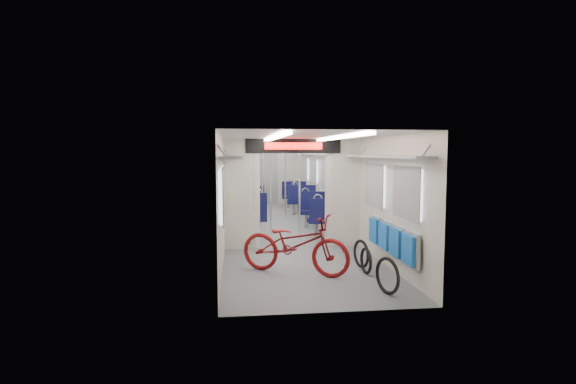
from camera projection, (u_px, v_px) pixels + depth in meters
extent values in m
plane|color=#515456|center=(283.00, 231.00, 11.62)|extent=(12.00, 12.00, 0.00)
cube|color=beige|center=(226.00, 187.00, 11.34)|extent=(0.02, 12.00, 2.30)
cube|color=beige|center=(338.00, 186.00, 11.69)|extent=(0.02, 12.00, 2.30)
cube|color=beige|center=(266.00, 175.00, 17.45)|extent=(2.90, 0.02, 2.30)
cube|color=beige|center=(335.00, 222.00, 5.58)|extent=(2.90, 0.02, 2.30)
cube|color=silver|center=(283.00, 141.00, 11.41)|extent=(2.90, 12.00, 0.02)
cube|color=white|center=(261.00, 142.00, 11.35)|extent=(0.12, 11.40, 0.04)
cube|color=white|center=(304.00, 142.00, 11.48)|extent=(0.12, 11.40, 0.04)
cube|color=beige|center=(240.00, 201.00, 9.42)|extent=(0.65, 0.18, 2.00)
cube|color=beige|center=(344.00, 200.00, 9.68)|extent=(0.65, 0.18, 2.00)
cube|color=beige|center=(293.00, 146.00, 9.45)|extent=(2.90, 0.18, 0.30)
cylinder|color=beige|center=(255.00, 201.00, 9.45)|extent=(0.20, 0.20, 2.00)
cylinder|color=beige|center=(330.00, 200.00, 9.65)|extent=(0.20, 0.20, 2.00)
cube|color=black|center=(293.00, 146.00, 9.34)|extent=(2.00, 0.03, 0.30)
cube|color=#FF0C07|center=(294.00, 146.00, 9.31)|extent=(1.20, 0.02, 0.14)
cube|color=silver|center=(222.00, 195.00, 6.58)|extent=(0.04, 1.00, 0.75)
cube|color=silver|center=(408.00, 193.00, 6.91)|extent=(0.04, 1.00, 0.75)
cube|color=silver|center=(224.00, 186.00, 8.16)|extent=(0.04, 1.00, 0.75)
cube|color=silver|center=(375.00, 185.00, 8.50)|extent=(0.04, 1.00, 0.75)
cube|color=silver|center=(226.00, 178.00, 10.83)|extent=(0.04, 1.00, 0.75)
cube|color=silver|center=(341.00, 177.00, 11.17)|extent=(0.04, 1.00, 0.75)
cube|color=silver|center=(227.00, 174.00, 12.71)|extent=(0.04, 1.00, 0.75)
cube|color=silver|center=(326.00, 174.00, 13.05)|extent=(0.04, 1.00, 0.75)
cube|color=silver|center=(228.00, 171.00, 14.59)|extent=(0.04, 1.00, 0.75)
cube|color=silver|center=(314.00, 171.00, 14.93)|extent=(0.04, 1.00, 0.75)
cube|color=silver|center=(229.00, 169.00, 16.37)|extent=(0.04, 1.00, 0.75)
cube|color=silver|center=(306.00, 169.00, 16.71)|extent=(0.04, 1.00, 0.75)
cube|color=gray|center=(232.00, 157.00, 7.34)|extent=(0.30, 3.60, 0.04)
cube|color=gray|center=(382.00, 156.00, 7.64)|extent=(0.30, 3.60, 0.04)
cube|color=gray|center=(233.00, 155.00, 13.27)|extent=(0.30, 7.60, 0.04)
cube|color=gray|center=(317.00, 155.00, 13.57)|extent=(0.30, 7.60, 0.04)
cube|color=gray|center=(266.00, 179.00, 17.40)|extent=(0.90, 0.05, 2.00)
imported|color=maroon|center=(295.00, 244.00, 7.45)|extent=(1.98, 1.51, 1.00)
cube|color=gray|center=(412.00, 250.00, 6.66)|extent=(0.06, 0.47, 0.53)
cube|color=#114D9C|center=(408.00, 250.00, 6.65)|extent=(0.06, 0.43, 0.45)
cube|color=gray|center=(399.00, 242.00, 7.20)|extent=(0.06, 0.47, 0.53)
cube|color=#114D9C|center=(395.00, 242.00, 7.19)|extent=(0.06, 0.43, 0.45)
cube|color=gray|center=(387.00, 236.00, 7.74)|extent=(0.06, 0.47, 0.53)
cube|color=#114D9C|center=(384.00, 236.00, 7.74)|extent=(0.06, 0.43, 0.45)
cube|color=gray|center=(377.00, 230.00, 8.29)|extent=(0.06, 0.47, 0.53)
cube|color=#114D9C|center=(374.00, 231.00, 8.28)|extent=(0.06, 0.43, 0.45)
torus|color=black|center=(387.00, 277.00, 6.38)|extent=(0.21, 0.53, 0.54)
torus|color=black|center=(366.00, 262.00, 7.45)|extent=(0.09, 0.46, 0.45)
torus|color=black|center=(361.00, 255.00, 7.83)|extent=(0.17, 0.50, 0.50)
cube|color=#0C0D36|center=(257.00, 219.00, 10.96)|extent=(0.49, 0.46, 0.10)
cylinder|color=gray|center=(257.00, 228.00, 10.98)|extent=(0.10, 0.10, 0.35)
cube|color=#0C0D36|center=(257.00, 205.00, 10.75)|extent=(0.49, 0.09, 0.60)
torus|color=silver|center=(257.00, 193.00, 10.72)|extent=(0.25, 0.03, 0.25)
cube|color=#0C0D36|center=(253.00, 209.00, 12.79)|extent=(0.49, 0.46, 0.10)
cylinder|color=gray|center=(253.00, 217.00, 12.81)|extent=(0.10, 0.10, 0.35)
cube|color=#0C0D36|center=(253.00, 196.00, 12.94)|extent=(0.49, 0.09, 0.60)
torus|color=silver|center=(253.00, 186.00, 12.91)|extent=(0.25, 0.03, 0.25)
cube|color=#0C0D36|center=(237.00, 219.00, 10.90)|extent=(0.49, 0.46, 0.10)
cylinder|color=gray|center=(237.00, 228.00, 10.92)|extent=(0.10, 0.10, 0.35)
cube|color=#0C0D36|center=(237.00, 206.00, 10.69)|extent=(0.49, 0.09, 0.60)
torus|color=silver|center=(237.00, 193.00, 10.66)|extent=(0.25, 0.03, 0.25)
cube|color=#0C0D36|center=(237.00, 210.00, 12.73)|extent=(0.49, 0.46, 0.10)
cylinder|color=gray|center=(237.00, 217.00, 12.75)|extent=(0.10, 0.10, 0.35)
cube|color=#0C0D36|center=(237.00, 197.00, 12.88)|extent=(0.49, 0.09, 0.60)
torus|color=silver|center=(236.00, 186.00, 12.86)|extent=(0.25, 0.03, 0.25)
cube|color=#0C0D36|center=(317.00, 221.00, 10.65)|extent=(0.41, 0.38, 0.10)
cylinder|color=gray|center=(316.00, 230.00, 10.67)|extent=(0.10, 0.10, 0.35)
cube|color=#0C0D36|center=(318.00, 209.00, 10.47)|extent=(0.41, 0.07, 0.50)
torus|color=silver|center=(318.00, 198.00, 10.45)|extent=(0.21, 0.03, 0.21)
cube|color=#0C0D36|center=(306.00, 212.00, 12.17)|extent=(0.41, 0.38, 0.10)
cylinder|color=gray|center=(306.00, 220.00, 12.19)|extent=(0.10, 0.10, 0.35)
cube|color=#0C0D36|center=(305.00, 201.00, 12.30)|extent=(0.41, 0.07, 0.50)
torus|color=silver|center=(305.00, 192.00, 12.28)|extent=(0.21, 0.03, 0.21)
cube|color=#0C0D36|center=(336.00, 220.00, 10.71)|extent=(0.41, 0.38, 0.10)
cylinder|color=gray|center=(336.00, 230.00, 10.73)|extent=(0.10, 0.10, 0.35)
cube|color=#0C0D36|center=(338.00, 209.00, 10.53)|extent=(0.41, 0.07, 0.50)
torus|color=silver|center=(338.00, 198.00, 10.51)|extent=(0.21, 0.03, 0.21)
cube|color=#0C0D36|center=(323.00, 212.00, 12.23)|extent=(0.41, 0.38, 0.10)
cylinder|color=gray|center=(323.00, 220.00, 12.25)|extent=(0.10, 0.10, 0.35)
cube|color=#0C0D36|center=(322.00, 200.00, 12.35)|extent=(0.41, 0.07, 0.50)
torus|color=silver|center=(322.00, 191.00, 12.33)|extent=(0.21, 0.03, 0.21)
cube|color=#0C0D36|center=(252.00, 204.00, 14.01)|extent=(0.45, 0.42, 0.10)
cylinder|color=gray|center=(252.00, 211.00, 14.03)|extent=(0.10, 0.10, 0.35)
cube|color=#0C0D36|center=(252.00, 194.00, 13.81)|extent=(0.45, 0.08, 0.56)
torus|color=silver|center=(252.00, 185.00, 13.79)|extent=(0.23, 0.03, 0.23)
cube|color=#0C0D36|center=(250.00, 199.00, 15.71)|extent=(0.45, 0.42, 0.10)
cylinder|color=gray|center=(250.00, 205.00, 15.73)|extent=(0.10, 0.10, 0.35)
cube|color=#0C0D36|center=(249.00, 189.00, 15.85)|extent=(0.45, 0.08, 0.56)
torus|color=silver|center=(249.00, 181.00, 15.83)|extent=(0.23, 0.03, 0.23)
cube|color=#0C0D36|center=(236.00, 204.00, 13.95)|extent=(0.45, 0.42, 0.10)
cylinder|color=gray|center=(237.00, 212.00, 13.97)|extent=(0.10, 0.10, 0.35)
cube|color=#0C0D36|center=(236.00, 195.00, 13.76)|extent=(0.45, 0.08, 0.56)
torus|color=silver|center=(236.00, 185.00, 13.73)|extent=(0.23, 0.03, 0.23)
cube|color=#0C0D36|center=(236.00, 199.00, 15.65)|extent=(0.45, 0.42, 0.10)
cylinder|color=gray|center=(236.00, 205.00, 15.67)|extent=(0.10, 0.10, 0.35)
cube|color=#0C0D36|center=(236.00, 189.00, 15.79)|extent=(0.45, 0.08, 0.56)
torus|color=silver|center=(236.00, 181.00, 15.77)|extent=(0.23, 0.03, 0.23)
cube|color=#0C0D36|center=(294.00, 202.00, 14.62)|extent=(0.42, 0.39, 0.10)
cylinder|color=gray|center=(294.00, 209.00, 14.64)|extent=(0.10, 0.10, 0.35)
cube|color=#0C0D36|center=(295.00, 193.00, 14.43)|extent=(0.42, 0.07, 0.52)
torus|color=silver|center=(295.00, 185.00, 14.41)|extent=(0.22, 0.03, 0.22)
cube|color=#0C0D36|center=(288.00, 197.00, 16.19)|extent=(0.42, 0.39, 0.10)
cylinder|color=gray|center=(288.00, 203.00, 16.21)|extent=(0.10, 0.10, 0.35)
cube|color=#0C0D36|center=(288.00, 188.00, 16.32)|extent=(0.42, 0.07, 0.52)
torus|color=silver|center=(288.00, 181.00, 16.30)|extent=(0.22, 0.03, 0.22)
cube|color=#0C0D36|center=(308.00, 202.00, 14.68)|extent=(0.42, 0.39, 0.10)
cylinder|color=gray|center=(308.00, 209.00, 14.70)|extent=(0.10, 0.10, 0.35)
cube|color=#0C0D36|center=(309.00, 193.00, 14.49)|extent=(0.42, 0.07, 0.52)
torus|color=silver|center=(309.00, 185.00, 14.47)|extent=(0.22, 0.03, 0.22)
cube|color=#0C0D36|center=(301.00, 197.00, 16.25)|extent=(0.42, 0.39, 0.10)
cylinder|color=gray|center=(301.00, 203.00, 16.27)|extent=(0.10, 0.10, 0.35)
cube|color=#0C0D36|center=(300.00, 188.00, 16.38)|extent=(0.42, 0.07, 0.52)
torus|color=silver|center=(300.00, 181.00, 16.36)|extent=(0.22, 0.03, 0.22)
cylinder|color=silver|center=(271.00, 190.00, 10.29)|extent=(0.04, 0.04, 2.30)
cylinder|color=silver|center=(299.00, 190.00, 10.29)|extent=(0.05, 0.05, 2.30)
cylinder|color=silver|center=(264.00, 182.00, 13.04)|extent=(0.04, 0.04, 2.30)
cylinder|color=silver|center=(285.00, 182.00, 13.19)|extent=(0.04, 0.04, 2.30)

